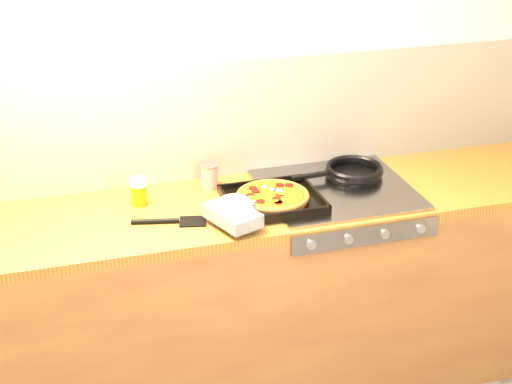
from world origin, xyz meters
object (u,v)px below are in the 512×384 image
object	(u,v)px
frying_pan	(353,171)
tomato_can	(210,176)
pizza_on_tray	(261,201)
juice_glass	(139,191)

from	to	relation	value
frying_pan	tomato_can	size ratio (longest dim) A/B	4.03
pizza_on_tray	juice_glass	world-z (taller)	juice_glass
tomato_can	juice_glass	world-z (taller)	juice_glass
pizza_on_tray	juice_glass	bearing A→B (deg)	156.83
frying_pan	tomato_can	bearing A→B (deg)	171.70
pizza_on_tray	tomato_can	world-z (taller)	tomato_can
pizza_on_tray	frying_pan	xyz separation A→B (m)	(0.46, 0.18, -0.00)
pizza_on_tray	tomato_can	size ratio (longest dim) A/B	4.73
pizza_on_tray	frying_pan	bearing A→B (deg)	21.16
pizza_on_tray	frying_pan	size ratio (longest dim) A/B	1.17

